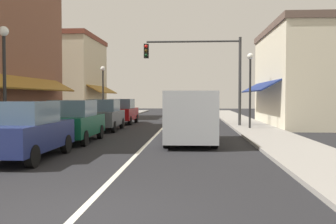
{
  "coord_description": "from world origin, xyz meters",
  "views": [
    {
      "loc": [
        1.85,
        -5.73,
        1.89
      ],
      "look_at": [
        0.49,
        15.08,
        1.08
      ],
      "focal_mm": 40.64,
      "sensor_mm": 36.0,
      "label": 1
    }
  ],
  "objects_px": {
    "parked_car_third_left": "(104,115)",
    "traffic_signal_mast_arm": "(205,65)",
    "parked_car_far_left": "(122,111)",
    "parked_car_second_left": "(74,121)",
    "street_lamp_left_far": "(103,84)",
    "van_in_lane": "(190,115)",
    "street_lamp_right_mid": "(250,78)",
    "street_lamp_left_near": "(4,66)",
    "parked_car_nearest_left": "(25,131)"
  },
  "relations": [
    {
      "from": "parked_car_third_left",
      "to": "traffic_signal_mast_arm",
      "type": "bearing_deg",
      "value": 25.58
    },
    {
      "from": "parked_car_third_left",
      "to": "parked_car_far_left",
      "type": "relative_size",
      "value": 1.0
    },
    {
      "from": "traffic_signal_mast_arm",
      "to": "parked_car_second_left",
      "type": "bearing_deg",
      "value": -123.99
    },
    {
      "from": "parked_car_far_left",
      "to": "street_lamp_left_far",
      "type": "xyz_separation_m",
      "value": [
        -1.86,
        2.07,
        2.04
      ]
    },
    {
      "from": "parked_car_far_left",
      "to": "van_in_lane",
      "type": "distance_m",
      "value": 12.12
    },
    {
      "from": "parked_car_second_left",
      "to": "parked_car_third_left",
      "type": "distance_m",
      "value": 5.6
    },
    {
      "from": "traffic_signal_mast_arm",
      "to": "van_in_lane",
      "type": "bearing_deg",
      "value": -96.03
    },
    {
      "from": "traffic_signal_mast_arm",
      "to": "street_lamp_right_mid",
      "type": "height_order",
      "value": "traffic_signal_mast_arm"
    },
    {
      "from": "van_in_lane",
      "to": "parked_car_far_left",
      "type": "bearing_deg",
      "value": 112.73
    },
    {
      "from": "traffic_signal_mast_arm",
      "to": "street_lamp_left_far",
      "type": "bearing_deg",
      "value": 148.89
    },
    {
      "from": "parked_car_far_left",
      "to": "van_in_lane",
      "type": "relative_size",
      "value": 0.79
    },
    {
      "from": "parked_car_second_left",
      "to": "traffic_signal_mast_arm",
      "type": "xyz_separation_m",
      "value": [
        5.76,
        8.54,
        3.06
      ]
    },
    {
      "from": "street_lamp_left_near",
      "to": "parked_car_third_left",
      "type": "bearing_deg",
      "value": 77.24
    },
    {
      "from": "parked_car_third_left",
      "to": "parked_car_far_left",
      "type": "xyz_separation_m",
      "value": [
        0.01,
        5.49,
        0.0
      ]
    },
    {
      "from": "parked_car_far_left",
      "to": "street_lamp_right_mid",
      "type": "xyz_separation_m",
      "value": [
        8.29,
        -4.67,
        2.13
      ]
    },
    {
      "from": "van_in_lane",
      "to": "street_lamp_left_far",
      "type": "relative_size",
      "value": 1.23
    },
    {
      "from": "parked_car_nearest_left",
      "to": "parked_car_third_left",
      "type": "bearing_deg",
      "value": 89.75
    },
    {
      "from": "parked_car_second_left",
      "to": "parked_car_far_left",
      "type": "relative_size",
      "value": 1.0
    },
    {
      "from": "street_lamp_left_far",
      "to": "parked_car_third_left",
      "type": "bearing_deg",
      "value": -76.23
    },
    {
      "from": "parked_car_far_left",
      "to": "street_lamp_left_near",
      "type": "relative_size",
      "value": 0.93
    },
    {
      "from": "parked_car_nearest_left",
      "to": "street_lamp_left_near",
      "type": "bearing_deg",
      "value": 128.32
    },
    {
      "from": "parked_car_nearest_left",
      "to": "parked_car_second_left",
      "type": "height_order",
      "value": "same"
    },
    {
      "from": "parked_car_nearest_left",
      "to": "traffic_signal_mast_arm",
      "type": "height_order",
      "value": "traffic_signal_mast_arm"
    },
    {
      "from": "parked_car_nearest_left",
      "to": "street_lamp_left_far",
      "type": "height_order",
      "value": "street_lamp_left_far"
    },
    {
      "from": "van_in_lane",
      "to": "parked_car_nearest_left",
      "type": "bearing_deg",
      "value": -139.08
    },
    {
      "from": "street_lamp_left_far",
      "to": "traffic_signal_mast_arm",
      "type": "bearing_deg",
      "value": -31.11
    },
    {
      "from": "parked_car_second_left",
      "to": "street_lamp_right_mid",
      "type": "relative_size",
      "value": 0.94
    },
    {
      "from": "traffic_signal_mast_arm",
      "to": "street_lamp_left_near",
      "type": "relative_size",
      "value": 1.38
    },
    {
      "from": "street_lamp_right_mid",
      "to": "street_lamp_left_far",
      "type": "relative_size",
      "value": 1.04
    },
    {
      "from": "parked_car_nearest_left",
      "to": "van_in_lane",
      "type": "distance_m",
      "value": 6.67
    },
    {
      "from": "street_lamp_left_near",
      "to": "street_lamp_left_far",
      "type": "xyz_separation_m",
      "value": [
        -0.07,
        15.41,
        -0.11
      ]
    },
    {
      "from": "parked_car_second_left",
      "to": "street_lamp_left_far",
      "type": "xyz_separation_m",
      "value": [
        -1.91,
        13.16,
        2.04
      ]
    },
    {
      "from": "parked_car_second_left",
      "to": "van_in_lane",
      "type": "relative_size",
      "value": 0.79
    },
    {
      "from": "van_in_lane",
      "to": "street_lamp_right_mid",
      "type": "bearing_deg",
      "value": 60.97
    },
    {
      "from": "van_in_lane",
      "to": "street_lamp_right_mid",
      "type": "distance_m",
      "value": 7.48
    },
    {
      "from": "parked_car_second_left",
      "to": "street_lamp_left_near",
      "type": "relative_size",
      "value": 0.93
    },
    {
      "from": "street_lamp_left_far",
      "to": "van_in_lane",
      "type": "bearing_deg",
      "value": -62.76
    },
    {
      "from": "parked_car_third_left",
      "to": "street_lamp_left_near",
      "type": "height_order",
      "value": "street_lamp_left_near"
    },
    {
      "from": "street_lamp_left_far",
      "to": "parked_car_far_left",
      "type": "bearing_deg",
      "value": -48.02
    },
    {
      "from": "parked_car_second_left",
      "to": "van_in_lane",
      "type": "distance_m",
      "value": 4.87
    },
    {
      "from": "street_lamp_right_mid",
      "to": "parked_car_nearest_left",
      "type": "bearing_deg",
      "value": -127.48
    },
    {
      "from": "street_lamp_left_near",
      "to": "van_in_lane",
      "type": "bearing_deg",
      "value": 18.68
    },
    {
      "from": "parked_car_second_left",
      "to": "parked_car_third_left",
      "type": "relative_size",
      "value": 1.0
    },
    {
      "from": "street_lamp_left_near",
      "to": "parked_car_second_left",
      "type": "bearing_deg",
      "value": 50.76
    },
    {
      "from": "street_lamp_left_near",
      "to": "street_lamp_left_far",
      "type": "bearing_deg",
      "value": 90.28
    },
    {
      "from": "parked_car_far_left",
      "to": "parked_car_third_left",
      "type": "bearing_deg",
      "value": -89.49
    },
    {
      "from": "parked_car_nearest_left",
      "to": "traffic_signal_mast_arm",
      "type": "distance_m",
      "value": 14.57
    },
    {
      "from": "street_lamp_left_near",
      "to": "street_lamp_right_mid",
      "type": "relative_size",
      "value": 1.01
    },
    {
      "from": "parked_car_far_left",
      "to": "parked_car_second_left",
      "type": "bearing_deg",
      "value": -89.16
    },
    {
      "from": "parked_car_far_left",
      "to": "van_in_lane",
      "type": "height_order",
      "value": "van_in_lane"
    }
  ]
}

